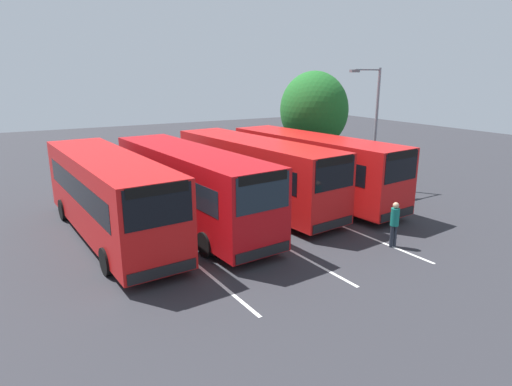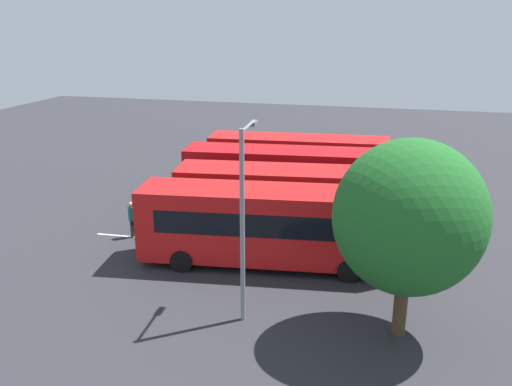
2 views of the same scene
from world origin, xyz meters
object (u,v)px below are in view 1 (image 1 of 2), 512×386
Objects in this scene: bus_far_left at (109,194)px; bus_center_right at (255,171)px; pedestrian at (395,221)px; bus_far_right at (313,165)px; street_lamp at (373,120)px; bus_center_left at (190,185)px; depot_tree at (314,110)px.

bus_far_left and bus_center_right have the same top height.
pedestrian is (6.30, 9.02, -0.77)m from bus_far_left.
bus_far_right is 4.67m from street_lamp.
bus_center_left and bus_far_right have the same top height.
bus_center_right reaches higher than pedestrian.
street_lamp reaches higher than bus_far_left.
street_lamp reaches higher than bus_far_right.
bus_far_left is 1.64× the size of depot_tree.
bus_far_left is 14.63m from street_lamp.
pedestrian is at bearing -17.39° from bus_far_right.
bus_far_right is (0.32, 3.27, 0.00)m from bus_center_right.
pedestrian is (6.07, 5.71, -0.77)m from bus_center_left.
pedestrian is at bearing 37.67° from bus_center_left.
pedestrian is at bearing -23.34° from depot_tree.
bus_far_right is at bearing 88.18° from bus_far_left.
bus_center_right is at bearing 22.68° from pedestrian.
street_lamp is at bearing 88.25° from bus_far_left.
bus_center_right is 1.00× the size of bus_far_right.
depot_tree is (-5.40, 3.99, 2.26)m from bus_far_right.
bus_far_right is 7.08m from depot_tree.
bus_center_left is at bearing -90.89° from bus_far_right.
bus_center_left is at bearing 81.34° from bus_far_left.
bus_center_right is 7.73m from street_lamp.
street_lamp reaches higher than pedestrian.
bus_far_right is at bearing -36.47° from depot_tree.
street_lamp is 5.19m from depot_tree.
bus_center_left reaches higher than pedestrian.
bus_far_left is 6.12× the size of pedestrian.
street_lamp is (-0.21, 4.18, 2.06)m from bus_far_right.
bus_center_left is 1.00× the size of bus_far_right.
bus_far_right is (-0.72, 6.98, 0.00)m from bus_center_left.
depot_tree is (-5.18, -0.19, 0.20)m from street_lamp.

